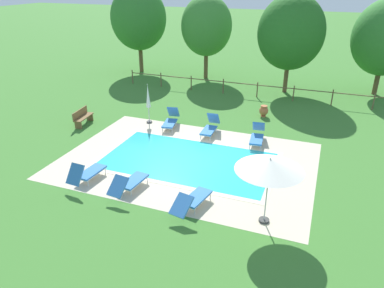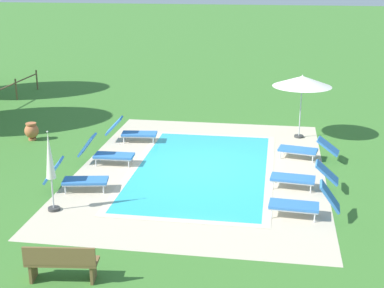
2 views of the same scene
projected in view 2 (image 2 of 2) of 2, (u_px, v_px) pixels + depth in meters
name	position (u px, v px, depth m)	size (l,w,h in m)	color
ground_plane	(201.00, 169.00, 17.88)	(160.00, 160.00, 0.00)	#3D752D
pool_deck_paving	(201.00, 169.00, 17.88)	(11.17, 7.87, 0.01)	beige
swimming_pool_water	(201.00, 169.00, 17.88)	(7.46, 4.16, 0.01)	#2DB7C6
pool_coping_rim	(201.00, 169.00, 17.88)	(7.94, 4.64, 0.01)	beige
sun_lounger_north_near_steps	(76.00, 178.00, 16.07)	(0.92, 1.92, 1.00)	#3370BC
sun_lounger_north_mid	(303.00, 177.00, 16.20)	(0.80, 2.02, 0.88)	#3370BC
sun_lounger_north_far	(132.00, 132.00, 20.58)	(0.80, 1.96, 0.95)	#3370BC
sun_lounger_north_end	(307.00, 149.00, 18.69)	(0.98, 2.09, 0.81)	#3370BC
sun_lounger_south_near_corner	(106.00, 153.00, 18.23)	(0.66, 1.85, 1.01)	#3370BC
sun_lounger_south_mid	(304.00, 203.00, 14.35)	(0.72, 1.86, 1.01)	#3370BC
patio_umbrella_open_foreground	(302.00, 81.00, 20.54)	(2.22, 2.22, 2.44)	#383838
patio_umbrella_closed_row_centre	(50.00, 161.00, 14.46)	(0.32, 0.32, 2.25)	#383838
wooden_bench_lawn_side	(61.00, 262.00, 11.38)	(0.62, 1.54, 0.87)	brown
terracotta_urn_near_fence	(32.00, 131.00, 20.79)	(0.53, 0.53, 0.67)	#B7663D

